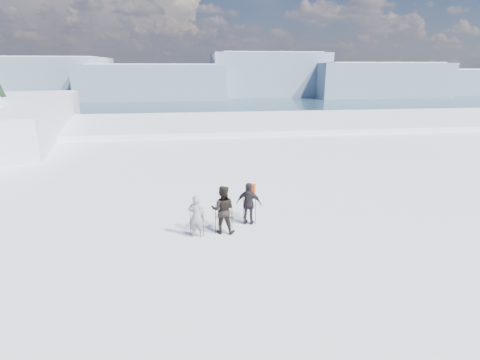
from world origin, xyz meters
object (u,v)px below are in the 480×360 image
object	(u,v)px
skier_pack	(249,204)
skis_loose	(200,219)
skier_grey	(196,216)
skier_dark	(223,209)

from	to	relation	value
skier_pack	skis_loose	bearing A→B (deg)	2.65
skier_grey	skier_pack	distance (m)	2.34
skier_dark	skier_pack	xyz separation A→B (m)	(1.14, 0.67, -0.07)
skier_grey	skis_loose	xyz separation A→B (m)	(0.18, 1.61, -0.82)
skier_grey	skier_pack	xyz separation A→B (m)	(2.17, 0.89, 0.05)
skis_loose	skier_grey	bearing A→B (deg)	-96.36
skis_loose	skier_pack	bearing A→B (deg)	-19.86
skier_dark	skis_loose	size ratio (longest dim) A/B	1.13
skier_pack	skier_grey	bearing A→B (deg)	44.83
skier_dark	skier_pack	distance (m)	1.33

